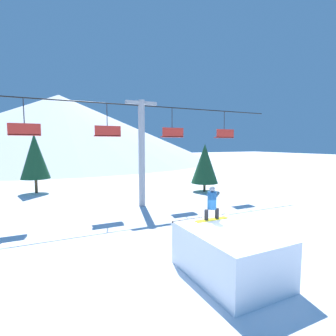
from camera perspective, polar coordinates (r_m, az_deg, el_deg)
ground_plane at (r=10.27m, az=9.98°, el=-22.06°), size 220.00×220.00×0.00m
mountain_ridge at (r=79.65m, az=-22.51°, el=8.06°), size 84.21×84.21×18.10m
snow_ramp at (r=9.98m, az=13.11°, el=-17.66°), size 2.62×3.76×1.67m
snowboarder at (r=10.65m, az=9.53°, el=-7.58°), size 1.47×0.36×1.37m
chairlift at (r=19.60m, az=-5.73°, el=5.27°), size 23.87×0.48×7.89m
pine_tree_near at (r=25.92m, az=7.99°, el=0.96°), size 2.64×2.64×4.69m
pine_tree_far at (r=27.76m, az=-27.00°, el=2.30°), size 2.63×2.63×5.68m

